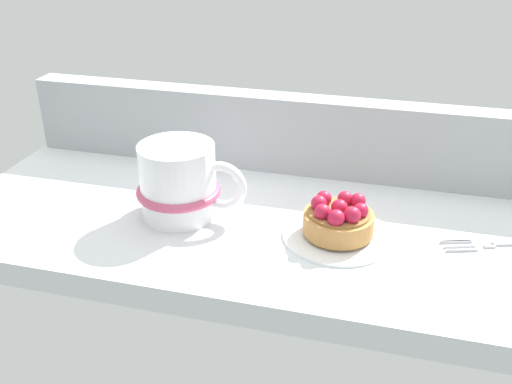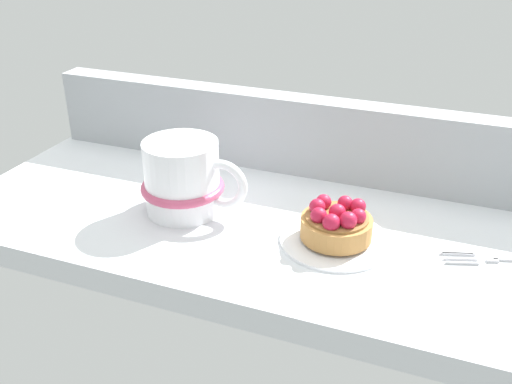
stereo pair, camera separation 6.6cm
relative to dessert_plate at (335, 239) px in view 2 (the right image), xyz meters
The scene contains 5 objects.
ground_plane 6.12cm from the dessert_plate, 158.30° to the left, with size 84.55×32.82×3.03cm, color silver.
window_rail_back 18.21cm from the dessert_plate, 108.04° to the left, with size 82.86×3.85×10.70cm, color #9EA3A8.
dessert_plate is the anchor object (origin of this frame).
raspberry_tart 2.15cm from the dessert_plate, 89.12° to the right, with size 7.96×7.96×4.24cm.
coffee_mug 19.45cm from the dessert_plate, behind, with size 13.57×10.16×9.07cm.
Camera 2 is at (17.13, -56.81, 34.71)cm, focal length 40.56 mm.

